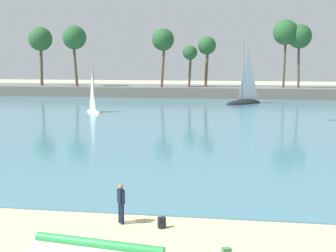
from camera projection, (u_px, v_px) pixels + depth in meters
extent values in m
cube|color=teal|center=(200.00, 103.00, 69.65)|extent=(220.00, 101.14, 0.06)
cube|color=slate|center=(205.00, 92.00, 79.86)|extent=(90.94, 6.00, 1.80)
cylinder|color=brown|center=(41.00, 62.00, 84.21)|extent=(0.63, 0.55, 8.41)
sphere|color=#285B2D|center=(40.00, 39.00, 83.60)|extent=(4.32, 4.32, 4.32)
cylinder|color=brown|center=(75.00, 62.00, 81.11)|extent=(0.81, 0.93, 8.56)
sphere|color=#285B2D|center=(74.00, 37.00, 80.49)|extent=(4.15, 4.15, 4.15)
cylinder|color=brown|center=(207.00, 66.00, 79.30)|extent=(0.83, 0.51, 7.13)
sphere|color=#285B2D|center=(207.00, 45.00, 78.78)|extent=(3.10, 3.10, 3.10)
cylinder|color=brown|center=(285.00, 60.00, 77.12)|extent=(0.52, 0.52, 9.22)
sphere|color=#285B2D|center=(286.00, 32.00, 76.45)|extent=(4.19, 4.19, 4.19)
cylinder|color=brown|center=(163.00, 63.00, 79.05)|extent=(0.91, 0.80, 8.11)
sphere|color=#285B2D|center=(163.00, 40.00, 78.47)|extent=(3.79, 3.79, 3.79)
cylinder|color=brown|center=(299.00, 62.00, 77.07)|extent=(0.58, 0.78, 8.56)
sphere|color=#285B2D|center=(300.00, 36.00, 76.45)|extent=(4.01, 4.01, 4.01)
cylinder|color=brown|center=(190.00, 70.00, 79.09)|extent=(0.69, 0.73, 5.91)
sphere|color=#285B2D|center=(190.00, 53.00, 78.66)|extent=(2.46, 2.46, 2.46)
cylinder|color=green|center=(98.00, 244.00, 13.80)|extent=(4.13, 0.90, 0.30)
cylinder|color=#141E33|center=(120.00, 212.00, 19.00)|extent=(0.15, 0.15, 0.86)
cylinder|color=#141E33|center=(122.00, 214.00, 18.81)|extent=(0.15, 0.15, 0.86)
cube|color=#141E33|center=(121.00, 196.00, 18.80)|extent=(0.37, 0.39, 0.58)
sphere|color=#9E7051|center=(121.00, 187.00, 18.74)|extent=(0.21, 0.21, 0.21)
cylinder|color=#141E33|center=(119.00, 196.00, 19.01)|extent=(0.09, 0.09, 0.50)
cylinder|color=#141E33|center=(123.00, 199.00, 18.61)|extent=(0.09, 0.09, 0.50)
cube|color=#232328|center=(162.00, 222.00, 18.45)|extent=(0.36, 0.31, 0.44)
cube|color=#232328|center=(163.00, 226.00, 18.34)|extent=(0.23, 0.17, 0.20)
ellipsoid|color=white|center=(94.00, 113.00, 57.04)|extent=(3.34, 4.18, 0.84)
cylinder|color=gray|center=(94.00, 88.00, 56.41)|extent=(0.13, 0.13, 5.22)
pyramid|color=white|center=(92.00, 91.00, 57.11)|extent=(1.14, 1.64, 4.44)
ellipsoid|color=black|center=(244.00, 104.00, 68.25)|extent=(6.30, 6.29, 1.37)
cylinder|color=gray|center=(243.00, 70.00, 67.33)|extent=(0.21, 0.21, 8.56)
pyramid|color=silver|center=(248.00, 74.00, 68.10)|extent=(2.33, 2.32, 7.27)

